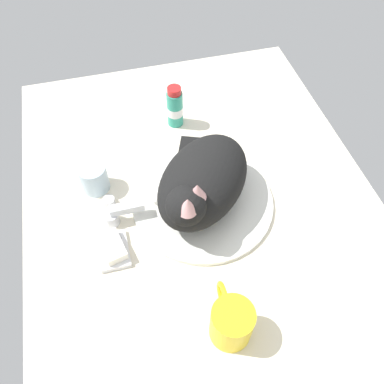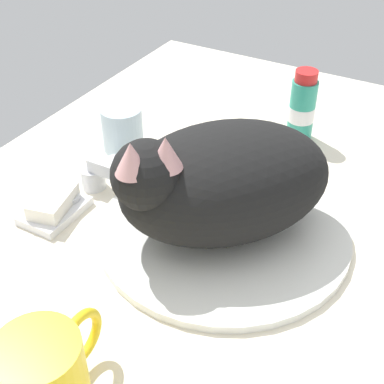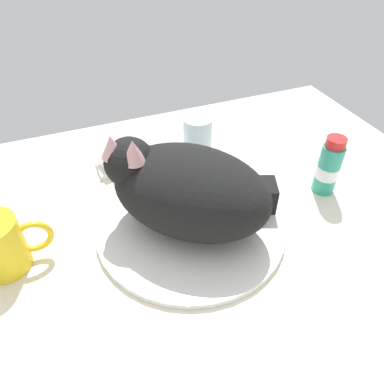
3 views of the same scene
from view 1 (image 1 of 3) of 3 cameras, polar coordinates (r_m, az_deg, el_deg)
The scene contains 9 objects.
ground_plane at distance 95.97cm, azimuth 1.48°, elevation -2.09°, with size 110.00×82.50×3.00cm, color silver.
sink_basin at distance 94.28cm, azimuth 1.51°, elevation -1.37°, with size 33.02×33.02×1.13cm, color silver.
faucet at distance 91.63cm, azimuth -10.71°, elevation -3.31°, with size 13.39×9.51×5.24cm.
cat at distance 87.51cm, azimuth 1.24°, elevation 1.37°, with size 32.42×30.85×16.69cm.
coffee_mug at distance 77.14cm, azimuth 5.58°, elevation -17.90°, with size 12.23×7.94×9.25cm.
rinse_cup at distance 97.51cm, azimuth -13.77°, elevation 1.96°, with size 6.56×6.56×7.16cm.
soap_dish at distance 88.92cm, azimuth -11.07°, elevation -8.18°, with size 9.00×6.40×1.20cm, color white.
soap_bar at distance 87.49cm, azimuth -11.24°, elevation -7.65°, with size 7.30×4.40×2.14cm, color white.
toothpaste_bottle at distance 109.05cm, azimuth -2.38°, elevation 11.93°, with size 4.33×4.33×11.97cm.
Camera 1 is at (-52.36, 16.07, 77.30)cm, focal length 37.50 mm.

